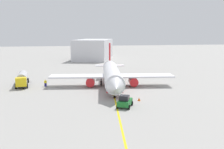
% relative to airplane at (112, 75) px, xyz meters
% --- Properties ---
extents(ground_plane, '(400.00, 400.00, 0.00)m').
position_rel_airplane_xyz_m(ground_plane, '(0.46, -0.07, -2.80)').
color(ground_plane, '#9E9B96').
extents(airplane, '(33.52, 30.45, 9.96)m').
position_rel_airplane_xyz_m(airplane, '(0.00, 0.00, 0.00)').
color(airplane, white).
rests_on(airplane, ground).
extents(fuel_tanker, '(11.11, 3.51, 3.15)m').
position_rel_airplane_xyz_m(fuel_tanker, '(-5.73, -21.58, -1.07)').
color(fuel_tanker, '#2D2D33').
rests_on(fuel_tanker, ground).
extents(pushback_tug, '(4.12, 3.61, 2.20)m').
position_rel_airplane_xyz_m(pushback_tug, '(17.62, -1.24, -1.79)').
color(pushback_tug, '#196B28').
rests_on(pushback_tug, ground).
extents(refueling_worker, '(0.61, 0.63, 1.71)m').
position_rel_airplane_xyz_m(refueling_worker, '(-3.04, -15.87, -1.98)').
color(refueling_worker, navy).
rests_on(refueling_worker, ground).
extents(safety_cone_nose, '(0.57, 0.57, 0.64)m').
position_rel_airplane_xyz_m(safety_cone_nose, '(14.16, 2.46, -2.48)').
color(safety_cone_nose, '#F2590F').
rests_on(safety_cone_nose, ground).
extents(distant_hangar, '(33.97, 23.98, 9.70)m').
position_rel_airplane_xyz_m(distant_hangar, '(-66.54, 4.16, 2.04)').
color(distant_hangar, silver).
rests_on(distant_hangar, ground).
extents(taxi_line_marking, '(85.99, 13.31, 0.01)m').
position_rel_airplane_xyz_m(taxi_line_marking, '(0.46, -0.07, -2.80)').
color(taxi_line_marking, yellow).
rests_on(taxi_line_marking, ground).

